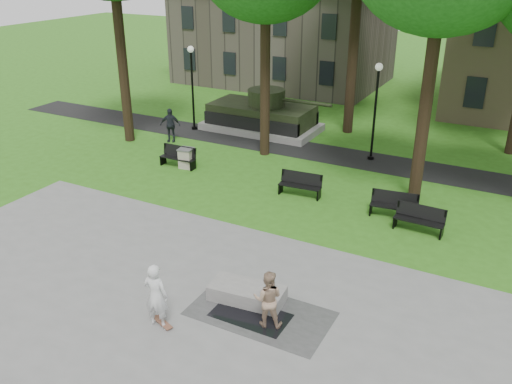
# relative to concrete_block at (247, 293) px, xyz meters

# --- Properties ---
(ground) EXTENTS (120.00, 120.00, 0.00)m
(ground) POSITION_rel_concrete_block_xyz_m (-0.82, 0.99, -0.24)
(ground) COLOR #2E6217
(ground) RESTS_ON ground
(plaza) EXTENTS (22.00, 16.00, 0.02)m
(plaza) POSITION_rel_concrete_block_xyz_m (-0.82, -4.01, -0.23)
(plaza) COLOR gray
(plaza) RESTS_ON ground
(footpath) EXTENTS (44.00, 2.60, 0.01)m
(footpath) POSITION_rel_concrete_block_xyz_m (-0.82, 12.99, -0.24)
(footpath) COLOR black
(footpath) RESTS_ON ground
(building_left) EXTENTS (15.00, 10.00, 7.20)m
(building_left) POSITION_rel_concrete_block_xyz_m (-11.82, 27.49, 3.35)
(building_left) COLOR #4C443D
(building_left) RESTS_ON ground
(lamp_left) EXTENTS (0.36, 0.36, 4.73)m
(lamp_left) POSITION_rel_concrete_block_xyz_m (-10.82, 13.29, 2.55)
(lamp_left) COLOR black
(lamp_left) RESTS_ON ground
(lamp_mid) EXTENTS (0.36, 0.36, 4.73)m
(lamp_mid) POSITION_rel_concrete_block_xyz_m (-0.32, 13.29, 2.55)
(lamp_mid) COLOR black
(lamp_mid) RESTS_ON ground
(tank_monument) EXTENTS (7.45, 3.40, 2.40)m
(tank_monument) POSITION_rel_concrete_block_xyz_m (-7.28, 14.99, 0.61)
(tank_monument) COLOR gray
(tank_monument) RESTS_ON ground
(puddle) EXTENTS (2.20, 1.20, 0.00)m
(puddle) POSITION_rel_concrete_block_xyz_m (0.46, -0.62, -0.22)
(puddle) COLOR black
(puddle) RESTS_ON plaza
(concrete_block) EXTENTS (2.29, 1.22, 0.45)m
(concrete_block) POSITION_rel_concrete_block_xyz_m (0.00, 0.00, 0.00)
(concrete_block) COLOR gray
(concrete_block) RESTS_ON plaza
(skateboard) EXTENTS (0.80, 0.47, 0.07)m
(skateboard) POSITION_rel_concrete_block_xyz_m (-1.51, -2.11, -0.19)
(skateboard) COLOR brown
(skateboard) RESTS_ON plaza
(skateboarder) EXTENTS (0.75, 0.54, 1.92)m
(skateboarder) POSITION_rel_concrete_block_xyz_m (-1.59, -2.18, 0.73)
(skateboarder) COLOR silver
(skateboarder) RESTS_ON plaza
(friend_watching) EXTENTS (0.98, 0.87, 1.68)m
(friend_watching) POSITION_rel_concrete_block_xyz_m (1.06, -0.75, 0.61)
(friend_watching) COLOR #9D7F65
(friend_watching) RESTS_ON plaza
(pedestrian_walker) EXTENTS (1.16, 0.84, 1.83)m
(pedestrian_walker) POSITION_rel_concrete_block_xyz_m (-10.71, 10.88, 0.67)
(pedestrian_walker) COLOR #20232B
(pedestrian_walker) RESTS_ON ground
(park_bench_0) EXTENTS (1.81, 0.57, 1.00)m
(park_bench_0) POSITION_rel_concrete_block_xyz_m (-8.14, 8.01, 0.28)
(park_bench_0) COLOR black
(park_bench_0) RESTS_ON ground
(park_bench_1) EXTENTS (1.83, 0.67, 1.00)m
(park_bench_1) POSITION_rel_concrete_block_xyz_m (-1.65, 7.66, 0.28)
(park_bench_1) COLOR black
(park_bench_1) RESTS_ON ground
(park_bench_2) EXTENTS (1.84, 0.74, 1.00)m
(park_bench_2) POSITION_rel_concrete_block_xyz_m (2.35, 7.51, 0.28)
(park_bench_2) COLOR black
(park_bench_2) RESTS_ON ground
(park_bench_3) EXTENTS (1.82, 0.59, 1.00)m
(park_bench_3) POSITION_rel_concrete_block_xyz_m (3.48, 6.75, 0.28)
(park_bench_3) COLOR black
(park_bench_3) RESTS_ON ground
(trash_bin) EXTENTS (0.76, 0.76, 0.96)m
(trash_bin) POSITION_rel_concrete_block_xyz_m (-7.74, 8.06, 0.24)
(trash_bin) COLOR #B3A394
(trash_bin) RESTS_ON ground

